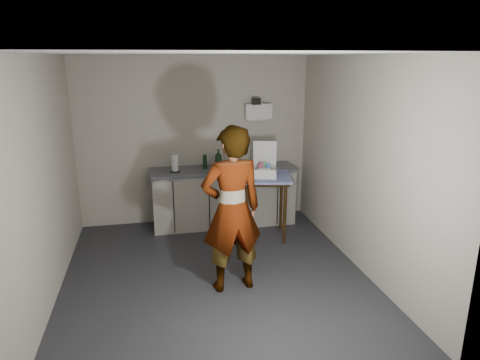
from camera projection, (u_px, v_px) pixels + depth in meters
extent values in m
plane|color=#2C2C31|center=(216.00, 276.00, 5.19)|extent=(4.00, 4.00, 0.00)
cube|color=beige|center=(195.00, 141.00, 6.71)|extent=(3.60, 0.02, 2.60)
cube|color=beige|center=(360.00, 165.00, 5.20)|extent=(0.02, 4.00, 2.60)
cube|color=beige|center=(45.00, 183.00, 4.47)|extent=(0.02, 4.00, 2.60)
cube|color=white|center=(212.00, 54.00, 4.48)|extent=(3.60, 4.00, 0.01)
cube|color=black|center=(224.00, 221.00, 6.86)|extent=(2.20, 0.52, 0.08)
cube|color=#A7A095|center=(224.00, 198.00, 6.75)|extent=(2.20, 0.58, 0.86)
cube|color=#50515A|center=(223.00, 170.00, 6.63)|extent=(2.24, 0.62, 0.05)
cube|color=black|center=(174.00, 207.00, 6.32)|extent=(0.02, 0.01, 0.80)
cube|color=black|center=(209.00, 205.00, 6.43)|extent=(0.02, 0.01, 0.80)
cube|color=black|center=(244.00, 202.00, 6.53)|extent=(0.01, 0.01, 0.80)
cube|color=black|center=(278.00, 200.00, 6.64)|extent=(0.02, 0.01, 0.80)
cube|color=white|center=(258.00, 111.00, 6.72)|extent=(0.42, 0.16, 0.24)
cube|color=white|center=(257.00, 120.00, 6.80)|extent=(0.30, 0.06, 0.04)
cube|color=black|center=(256.00, 101.00, 6.58)|extent=(0.14, 0.02, 0.10)
cylinder|color=#35200C|center=(247.00, 215.00, 6.02)|extent=(0.05, 0.05, 0.86)
cylinder|color=#35200C|center=(285.00, 215.00, 6.02)|extent=(0.05, 0.05, 0.86)
cylinder|color=#35200C|center=(247.00, 203.00, 6.53)|extent=(0.05, 0.05, 0.86)
cylinder|color=#35200C|center=(281.00, 203.00, 6.53)|extent=(0.05, 0.05, 0.86)
cube|color=#35200C|center=(265.00, 179.00, 6.15)|extent=(0.75, 0.75, 0.04)
cube|color=#1A2F9F|center=(265.00, 177.00, 6.14)|extent=(0.85, 0.85, 0.03)
imported|color=#B2A593|center=(232.00, 210.00, 4.70)|extent=(0.74, 0.54, 1.89)
imported|color=black|center=(218.00, 159.00, 6.56)|extent=(0.13, 0.13, 0.30)
cylinder|color=red|center=(220.00, 165.00, 6.56)|extent=(0.07, 0.07, 0.13)
cylinder|color=black|center=(205.00, 162.00, 6.58)|extent=(0.06, 0.06, 0.21)
cylinder|color=black|center=(175.00, 171.00, 6.42)|extent=(0.15, 0.15, 0.01)
cylinder|color=white|center=(175.00, 163.00, 6.39)|extent=(0.10, 0.10, 0.25)
cube|color=silver|center=(262.00, 165.00, 6.77)|extent=(0.35, 0.26, 0.02)
cylinder|color=silver|center=(254.00, 160.00, 6.60)|extent=(0.01, 0.01, 0.23)
cylinder|color=silver|center=(274.00, 159.00, 6.67)|extent=(0.01, 0.01, 0.23)
cylinder|color=silver|center=(251.00, 157.00, 6.82)|extent=(0.01, 0.01, 0.23)
cylinder|color=silver|center=(270.00, 156.00, 6.88)|extent=(0.01, 0.01, 0.23)
cylinder|color=white|center=(257.00, 159.00, 6.73)|extent=(0.04, 0.19, 0.19)
cylinder|color=white|center=(261.00, 159.00, 6.74)|extent=(0.04, 0.19, 0.19)
cylinder|color=white|center=(265.00, 159.00, 6.76)|extent=(0.04, 0.19, 0.19)
cube|color=white|center=(264.00, 176.00, 6.10)|extent=(0.42, 0.42, 0.01)
cube|color=white|center=(264.00, 174.00, 5.93)|extent=(0.33, 0.10, 0.12)
cube|color=white|center=(265.00, 168.00, 6.24)|extent=(0.33, 0.10, 0.12)
cube|color=white|center=(253.00, 171.00, 6.10)|extent=(0.10, 0.33, 0.12)
cube|color=white|center=(276.00, 171.00, 6.08)|extent=(0.10, 0.33, 0.12)
cube|color=white|center=(265.00, 153.00, 6.19)|extent=(0.33, 0.10, 0.34)
cylinder|color=silver|center=(264.00, 171.00, 6.09)|extent=(0.23, 0.23, 0.12)
sphere|color=#D94F7F|center=(261.00, 166.00, 6.03)|extent=(0.08, 0.08, 0.08)
sphere|color=#588DF1|center=(269.00, 166.00, 6.02)|extent=(0.08, 0.08, 0.08)
sphere|color=#52C768|center=(265.00, 164.00, 6.12)|extent=(0.08, 0.08, 0.08)
sphere|color=#D94F7F|center=(261.00, 164.00, 6.11)|extent=(0.08, 0.08, 0.08)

